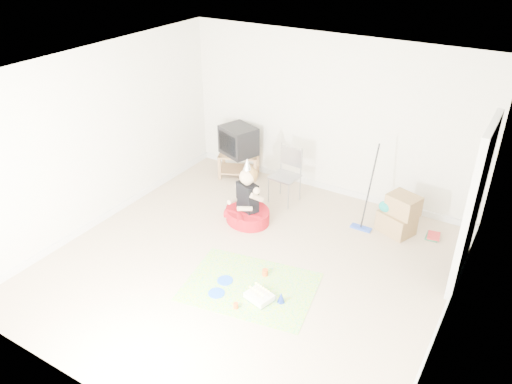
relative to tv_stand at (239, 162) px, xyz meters
The scene contains 16 objects.
ground 2.65m from the tv_stand, 54.86° to the right, with size 5.00×5.00×0.00m, color #CAB191.
doorway_recess 4.18m from the tv_stand, 13.45° to the right, with size 0.02×0.90×2.05m, color black.
tv_stand is the anchor object (origin of this frame).
crt_tv 0.42m from the tv_stand, 90.00° to the left, with size 0.58×0.48×0.50m, color black.
folding_chair 1.21m from the tv_stand, 19.21° to the right, with size 0.45×0.43×0.93m.
cardboard_boxes 3.00m from the tv_stand, ahead, with size 0.61×0.53×0.62m.
floor_mop 2.57m from the tv_stand, 11.87° to the right, with size 0.31×0.42×1.24m.
book_pile 3.51m from the tv_stand, ahead, with size 0.20×0.25×0.05m.
seated_woman 1.54m from the tv_stand, 52.24° to the right, with size 0.96×0.96×1.06m.
party_mat 3.10m from the tv_stand, 54.58° to the right, with size 1.61×1.17×0.01m, color #F13278.
birthday_cake 3.35m from the tv_stand, 52.92° to the right, with size 0.36×0.32×0.15m.
blue_plate_near 2.99m from the tv_stand, 60.61° to the right, with size 0.20×0.20×0.01m, color blue.
blue_plate_far 3.23m from the tv_stand, 62.14° to the right, with size 0.21×0.21×0.01m, color blue.
orange_cup_near 2.90m from the tv_stand, 50.43° to the right, with size 0.07×0.07×0.09m, color #E15319.
orange_cup_far 3.49m from the tv_stand, 57.77° to the right, with size 0.06×0.06×0.07m, color #E15319.
blue_party_hat 3.43m from the tv_stand, 48.63° to the right, with size 0.10×0.10×0.14m, color #1830AC.
Camera 1 is at (2.89, -4.53, 4.11)m, focal length 35.00 mm.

